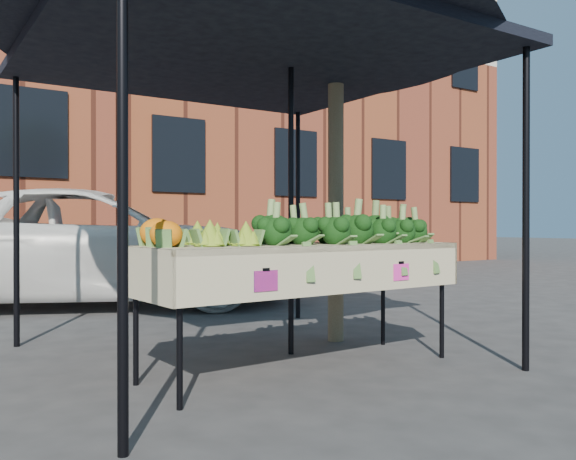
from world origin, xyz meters
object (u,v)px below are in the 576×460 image
object	(u,v)px
table	(303,307)
vehicle	(93,98)
street_tree	(336,115)
canopy	(248,183)

from	to	relation	value
table	vehicle	world-z (taller)	vehicle
table	vehicle	bearing A→B (deg)	93.30
table	street_tree	bearing A→B (deg)	40.71
canopy	street_tree	world-z (taller)	street_tree
street_tree	table	bearing A→B (deg)	-139.29
table	street_tree	distance (m)	1.95
vehicle	street_tree	xyz separation A→B (m)	(1.13, -3.77, -0.69)
canopy	vehicle	size ratio (longest dim) A/B	0.58
table	street_tree	size ratio (longest dim) A/B	0.60
canopy	table	bearing A→B (deg)	-77.42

